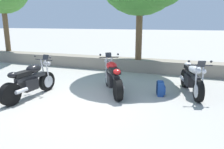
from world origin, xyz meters
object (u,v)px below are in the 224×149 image
(motorcycle_black_near_left, at_px, (31,81))
(motorcycle_red_centre, at_px, (113,78))
(motorcycle_white_far_right, at_px, (192,79))
(rider_backpack, at_px, (161,88))

(motorcycle_black_near_left, relative_size, motorcycle_red_centre, 1.12)
(motorcycle_black_near_left, xyz_separation_m, motorcycle_white_far_right, (4.50, 1.90, 0.00))
(motorcycle_black_near_left, height_order, motorcycle_white_far_right, same)
(motorcycle_white_far_right, bearing_deg, motorcycle_black_near_left, -157.17)
(motorcycle_red_centre, relative_size, motorcycle_white_far_right, 0.91)
(motorcycle_red_centre, height_order, rider_backpack, motorcycle_red_centre)
(motorcycle_black_near_left, height_order, motorcycle_red_centre, same)
(motorcycle_red_centre, relative_size, rider_backpack, 3.94)
(rider_backpack, bearing_deg, motorcycle_white_far_right, 28.95)
(motorcycle_white_far_right, distance_m, rider_backpack, 1.03)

